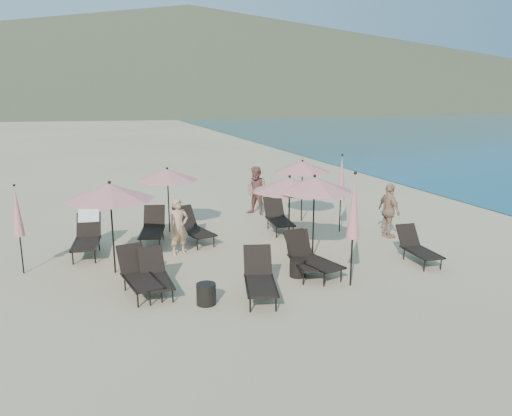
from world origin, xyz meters
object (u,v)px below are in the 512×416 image
object	(u,v)px
lounger_0	(139,274)
umbrella_open_3	(167,175)
lounger_4	(311,257)
lounger_9	(278,217)
umbrella_open_1	(290,184)
lounger_7	(153,227)
beachgoer_c	(389,211)
lounger_1	(155,274)
lounger_2	(260,277)
lounger_3	(304,256)
side_table_1	(298,268)
beachgoer_a	(179,227)
umbrella_open_2	(314,184)
umbrella_closed_0	(354,207)
beachgoer_b	(257,191)
umbrella_closed_2	(17,212)
lounger_6	(87,234)
lounger_5	(417,247)
lounger_8	(193,227)
umbrella_open_0	(110,192)
side_table_0	(206,294)
umbrella_open_4	(302,167)

from	to	relation	value
lounger_0	umbrella_open_3	bearing A→B (deg)	62.95
lounger_4	lounger_9	xyz separation A→B (m)	(0.72, 4.15, 0.00)
lounger_4	umbrella_open_1	world-z (taller)	umbrella_open_1
lounger_7	beachgoer_c	distance (m)	7.51
lounger_1	lounger_2	distance (m)	2.46
umbrella_open_1	umbrella_open_3	xyz separation A→B (m)	(-2.91, 3.40, -0.10)
lounger_3	side_table_1	distance (m)	0.38
lounger_9	lounger_1	bearing A→B (deg)	-133.28
umbrella_open_1	beachgoer_a	xyz separation A→B (m)	(-3.03, 0.91, -1.21)
lounger_7	beachgoer_a	distance (m)	1.61
umbrella_open_2	umbrella_closed_0	distance (m)	2.24
lounger_3	beachgoer_b	bearing A→B (deg)	88.42
lounger_7	lounger_9	xyz separation A→B (m)	(4.19, -0.02, -0.00)
lounger_4	umbrella_closed_2	world-z (taller)	umbrella_closed_2
lounger_4	lounger_6	xyz separation A→B (m)	(-5.40, 3.71, 0.09)
umbrella_open_2	umbrella_closed_0	size ratio (longest dim) A/B	0.85
lounger_5	lounger_3	bearing A→B (deg)	-179.85
umbrella_open_1	beachgoer_b	size ratio (longest dim) A/B	1.24
umbrella_open_3	beachgoer_b	size ratio (longest dim) A/B	1.18
lounger_8	umbrella_open_3	xyz separation A→B (m)	(-0.50, 1.40, 1.46)
umbrella_closed_0	lounger_3	bearing A→B (deg)	121.68
umbrella_open_0	umbrella_open_3	xyz separation A→B (m)	(1.99, 3.42, -0.21)
lounger_6	umbrella_closed_2	distance (m)	2.29
lounger_9	umbrella_open_1	xyz separation A→B (m)	(-0.60, -2.36, 1.56)
lounger_9	umbrella_open_3	world-z (taller)	umbrella_open_3
lounger_4	lounger_6	size ratio (longest dim) A/B	0.94
umbrella_open_2	side_table_1	bearing A→B (deg)	-128.96
lounger_1	lounger_7	distance (m)	4.07
umbrella_open_1	umbrella_open_2	xyz separation A→B (m)	(0.50, -0.57, 0.07)
umbrella_open_1	umbrella_open_3	size ratio (longest dim) A/B	1.05
umbrella_open_3	beachgoer_a	bearing A→B (deg)	-92.87
umbrella_closed_0	umbrella_closed_2	xyz separation A→B (m)	(-7.60, 3.51, -0.31)
lounger_4	umbrella_open_2	world-z (taller)	umbrella_open_2
lounger_1	side_table_0	size ratio (longest dim) A/B	3.40
lounger_7	umbrella_open_1	xyz separation A→B (m)	(3.59, -2.39, 1.56)
lounger_9	umbrella_closed_0	world-z (taller)	umbrella_closed_0
lounger_5	lounger_9	distance (m)	4.89
lounger_1	side_table_1	size ratio (longest dim) A/B	3.48
lounger_4	side_table_1	size ratio (longest dim) A/B	4.04
lounger_5	beachgoer_c	distance (m)	2.42
umbrella_open_0	umbrella_closed_2	distance (m)	2.42
lounger_5	umbrella_open_3	bearing A→B (deg)	142.49
lounger_4	umbrella_open_0	distance (m)	5.35
lounger_7	lounger_8	distance (m)	1.25
lounger_3	lounger_9	xyz separation A→B (m)	(0.86, 4.01, 0.02)
lounger_7	umbrella_closed_2	size ratio (longest dim) A/B	0.80
umbrella_open_1	umbrella_open_4	xyz separation A→B (m)	(1.88, 3.29, -0.05)
lounger_2	umbrella_open_3	size ratio (longest dim) A/B	0.86
side_table_1	lounger_2	bearing A→B (deg)	-146.34
umbrella_open_3	umbrella_closed_2	xyz separation A→B (m)	(-4.24, -2.69, -0.30)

